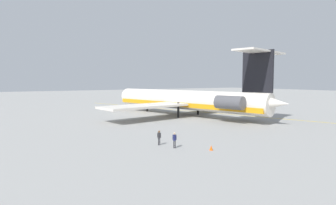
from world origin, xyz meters
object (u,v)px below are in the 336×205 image
object	(u,v)px
ground_crew_near_nose	(159,136)
ground_crew_near_tail	(175,138)
main_jetliner	(188,100)
safety_cone_nose	(211,148)

from	to	relation	value
ground_crew_near_nose	ground_crew_near_tail	bearing A→B (deg)	-135.24
main_jetliner	safety_cone_nose	xyz separation A→B (m)	(-24.72, 15.27, -3.14)
safety_cone_nose	ground_crew_near_nose	bearing A→B (deg)	34.66
main_jetliner	ground_crew_near_tail	distance (m)	28.40
main_jetliner	safety_cone_nose	bearing A→B (deg)	134.27
main_jetliner	ground_crew_near_tail	world-z (taller)	main_jetliner
ground_crew_near_nose	safety_cone_nose	distance (m)	6.17
ground_crew_near_tail	safety_cone_nose	size ratio (longest dim) A/B	3.19
main_jetliner	safety_cone_nose	size ratio (longest dim) A/B	77.23
ground_crew_near_tail	main_jetliner	bearing A→B (deg)	179.40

